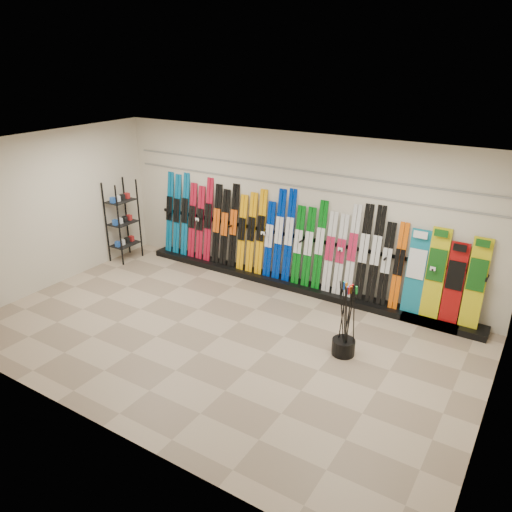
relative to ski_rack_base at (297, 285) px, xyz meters
The scene contains 13 objects.
floor 2.29m from the ski_rack_base, 95.64° to the right, with size 8.00×8.00×0.00m, color gray.
back_wall 1.47m from the ski_rack_base, 135.64° to the left, with size 8.00×8.00×0.00m, color beige.
left_wall 5.01m from the ski_rack_base, 151.65° to the right, with size 5.00×5.00×0.00m, color beige.
right_wall 4.64m from the ski_rack_base, 31.13° to the right, with size 5.00×5.00×0.00m, color beige.
ceiling 3.73m from the ski_rack_base, 95.64° to the right, with size 8.00×8.00×0.00m, color silver.
ski_rack_base is the anchor object (origin of this frame).
skis 1.14m from the ski_rack_base, behind, with size 5.38×0.29×1.82m.
snowboards 2.81m from the ski_rack_base, ahead, with size 1.28×0.24×1.56m.
accessory_rack 4.12m from the ski_rack_base, behind, with size 0.40×0.60×1.79m, color black.
pole_bin 2.38m from the ski_rack_base, 44.92° to the right, with size 0.36×0.36×0.25m, color black.
ski_poles 2.48m from the ski_rack_base, 44.82° to the right, with size 0.31×0.21×1.18m.
slatwall_rail_0 1.96m from the ski_rack_base, 138.37° to the left, with size 7.60×0.02×0.03m, color gray.
slatwall_rail_1 2.26m from the ski_rack_base, 138.37° to the left, with size 7.60×0.02×0.03m, color gray.
Camera 1 is at (4.24, -5.69, 4.34)m, focal length 35.00 mm.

